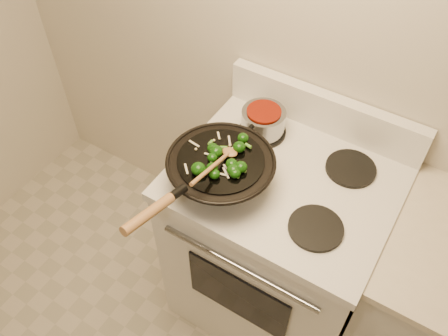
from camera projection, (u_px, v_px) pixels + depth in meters
The scene contains 5 objects.
stove at pixel (276, 244), 2.01m from camera, with size 0.78×0.67×1.08m.
wok at pixel (220, 170), 1.59m from camera, with size 0.37×0.61×0.20m.
stirfry at pixel (222, 161), 1.53m from camera, with size 0.24×0.25×0.04m.
wooden_spoon at pixel (219, 161), 1.52m from camera, with size 0.05×0.24×0.07m.
saucepan at pixel (263, 121), 1.77m from camera, with size 0.17×0.27×0.10m.
Camera 1 is at (0.21, 0.13, 2.20)m, focal length 38.00 mm.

